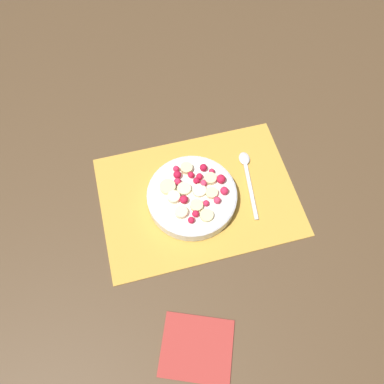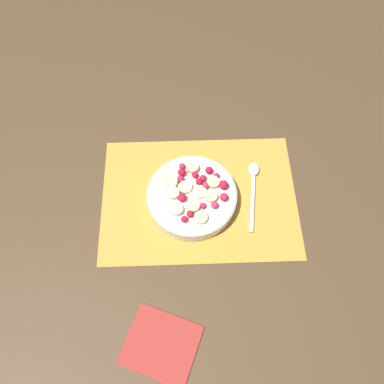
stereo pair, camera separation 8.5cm
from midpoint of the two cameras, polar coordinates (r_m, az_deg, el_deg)
name	(u,v)px [view 2 (the right image)]	position (r m, az deg, el deg)	size (l,w,h in m)	color
ground_plane	(199,198)	(0.89, 3.79, -1.14)	(3.00, 3.00, 0.00)	#4C3823
placemat	(199,197)	(0.89, 3.80, -1.05)	(0.46, 0.33, 0.01)	gold
fruit_bowl	(192,196)	(0.86, 2.82, -0.83)	(0.21, 0.21, 0.05)	silver
spoon	(253,182)	(0.92, 11.92, 1.20)	(0.04, 0.18, 0.01)	silver
napkin	(161,345)	(0.80, -1.49, -22.58)	(0.18, 0.17, 0.01)	#A3332D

